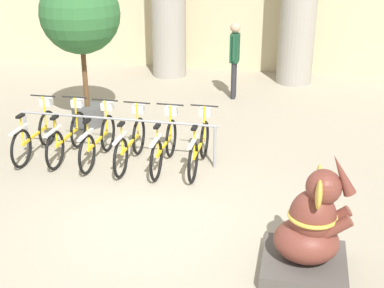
{
  "coord_description": "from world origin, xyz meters",
  "views": [
    {
      "loc": [
        1.89,
        -6.25,
        3.88
      ],
      "look_at": [
        0.45,
        0.53,
        1.0
      ],
      "focal_mm": 50.0,
      "sensor_mm": 36.0,
      "label": 1
    }
  ],
  "objects_px": {
    "bicycle_0": "(36,134)",
    "bicycle_1": "(68,135)",
    "bicycle_5": "(199,146)",
    "elephant_statue": "(310,233)",
    "bicycle_4": "(165,145)",
    "potted_tree": "(80,18)",
    "bicycle_3": "(131,142)",
    "bicycle_2": "(99,139)",
    "person_pedestrian": "(235,53)"
  },
  "relations": [
    {
      "from": "bicycle_0",
      "to": "bicycle_1",
      "type": "distance_m",
      "value": 0.59
    },
    {
      "from": "bicycle_5",
      "to": "elephant_statue",
      "type": "distance_m",
      "value": 3.2
    },
    {
      "from": "bicycle_4",
      "to": "potted_tree",
      "type": "bearing_deg",
      "value": 141.44
    },
    {
      "from": "bicycle_1",
      "to": "bicycle_3",
      "type": "xyz_separation_m",
      "value": [
        1.19,
        -0.07,
        0.0
      ]
    },
    {
      "from": "bicycle_3",
      "to": "elephant_statue",
      "type": "relative_size",
      "value": 1.05
    },
    {
      "from": "bicycle_1",
      "to": "bicycle_4",
      "type": "distance_m",
      "value": 1.78
    },
    {
      "from": "bicycle_3",
      "to": "bicycle_2",
      "type": "bearing_deg",
      "value": 178.01
    },
    {
      "from": "bicycle_4",
      "to": "person_pedestrian",
      "type": "xyz_separation_m",
      "value": [
        0.62,
        4.1,
        0.68
      ]
    },
    {
      "from": "bicycle_4",
      "to": "elephant_statue",
      "type": "xyz_separation_m",
      "value": [
        2.43,
        -2.56,
        0.13
      ]
    },
    {
      "from": "bicycle_2",
      "to": "bicycle_5",
      "type": "xyz_separation_m",
      "value": [
        1.78,
        0.05,
        0.0
      ]
    },
    {
      "from": "bicycle_3",
      "to": "person_pedestrian",
      "type": "bearing_deg",
      "value": 73.66
    },
    {
      "from": "bicycle_4",
      "to": "bicycle_3",
      "type": "bearing_deg",
      "value": -178.14
    },
    {
      "from": "elephant_statue",
      "to": "bicycle_3",
      "type": "bearing_deg",
      "value": 139.9
    },
    {
      "from": "bicycle_3",
      "to": "elephant_statue",
      "type": "xyz_separation_m",
      "value": [
        3.02,
        -2.54,
        0.13
      ]
    },
    {
      "from": "bicycle_4",
      "to": "elephant_statue",
      "type": "bearing_deg",
      "value": -46.56
    },
    {
      "from": "bicycle_0",
      "to": "bicycle_2",
      "type": "height_order",
      "value": "same"
    },
    {
      "from": "person_pedestrian",
      "to": "bicycle_3",
      "type": "bearing_deg",
      "value": -106.34
    },
    {
      "from": "bicycle_2",
      "to": "elephant_statue",
      "type": "distance_m",
      "value": 4.43
    },
    {
      "from": "bicycle_4",
      "to": "bicycle_5",
      "type": "xyz_separation_m",
      "value": [
        0.59,
        0.06,
        0.0
      ]
    },
    {
      "from": "person_pedestrian",
      "to": "potted_tree",
      "type": "relative_size",
      "value": 0.59
    },
    {
      "from": "bicycle_1",
      "to": "bicycle_4",
      "type": "xyz_separation_m",
      "value": [
        1.78,
        -0.05,
        0.0
      ]
    },
    {
      "from": "bicycle_1",
      "to": "bicycle_4",
      "type": "bearing_deg",
      "value": -1.54
    },
    {
      "from": "bicycle_0",
      "to": "bicycle_3",
      "type": "distance_m",
      "value": 1.78
    },
    {
      "from": "elephant_statue",
      "to": "bicycle_0",
      "type": "bearing_deg",
      "value": 151.9
    },
    {
      "from": "bicycle_1",
      "to": "bicycle_3",
      "type": "height_order",
      "value": "same"
    },
    {
      "from": "bicycle_3",
      "to": "bicycle_0",
      "type": "bearing_deg",
      "value": 179.37
    },
    {
      "from": "bicycle_1",
      "to": "elephant_statue",
      "type": "height_order",
      "value": "elephant_statue"
    },
    {
      "from": "bicycle_0",
      "to": "elephant_statue",
      "type": "bearing_deg",
      "value": -28.1
    },
    {
      "from": "bicycle_5",
      "to": "potted_tree",
      "type": "bearing_deg",
      "value": 149.1
    },
    {
      "from": "person_pedestrian",
      "to": "potted_tree",
      "type": "xyz_separation_m",
      "value": [
        -2.68,
        -2.46,
        1.09
      ]
    },
    {
      "from": "bicycle_0",
      "to": "elephant_statue",
      "type": "relative_size",
      "value": 1.05
    },
    {
      "from": "bicycle_2",
      "to": "person_pedestrian",
      "type": "relative_size",
      "value": 0.93
    },
    {
      "from": "bicycle_2",
      "to": "bicycle_3",
      "type": "bearing_deg",
      "value": -1.99
    },
    {
      "from": "bicycle_0",
      "to": "bicycle_5",
      "type": "relative_size",
      "value": 1.0
    },
    {
      "from": "bicycle_2",
      "to": "person_pedestrian",
      "type": "distance_m",
      "value": 4.53
    },
    {
      "from": "bicycle_0",
      "to": "bicycle_2",
      "type": "xyz_separation_m",
      "value": [
        1.19,
        0.0,
        0.0
      ]
    },
    {
      "from": "bicycle_0",
      "to": "bicycle_1",
      "type": "height_order",
      "value": "same"
    },
    {
      "from": "bicycle_4",
      "to": "bicycle_5",
      "type": "relative_size",
      "value": 1.0
    },
    {
      "from": "person_pedestrian",
      "to": "bicycle_0",
      "type": "bearing_deg",
      "value": -126.06
    },
    {
      "from": "elephant_statue",
      "to": "bicycle_4",
      "type": "bearing_deg",
      "value": 133.44
    },
    {
      "from": "bicycle_1",
      "to": "bicycle_2",
      "type": "bearing_deg",
      "value": -4.48
    },
    {
      "from": "bicycle_4",
      "to": "potted_tree",
      "type": "distance_m",
      "value": 3.18
    },
    {
      "from": "person_pedestrian",
      "to": "elephant_statue",
      "type": "bearing_deg",
      "value": -74.8
    },
    {
      "from": "bicycle_3",
      "to": "potted_tree",
      "type": "xyz_separation_m",
      "value": [
        -1.47,
        1.67,
        1.77
      ]
    },
    {
      "from": "bicycle_0",
      "to": "bicycle_2",
      "type": "distance_m",
      "value": 1.19
    },
    {
      "from": "bicycle_2",
      "to": "elephant_statue",
      "type": "bearing_deg",
      "value": -35.36
    },
    {
      "from": "bicycle_3",
      "to": "potted_tree",
      "type": "relative_size",
      "value": 0.54
    },
    {
      "from": "person_pedestrian",
      "to": "potted_tree",
      "type": "distance_m",
      "value": 3.8
    },
    {
      "from": "bicycle_1",
      "to": "bicycle_3",
      "type": "distance_m",
      "value": 1.19
    },
    {
      "from": "bicycle_0",
      "to": "bicycle_4",
      "type": "distance_m",
      "value": 2.37
    }
  ]
}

